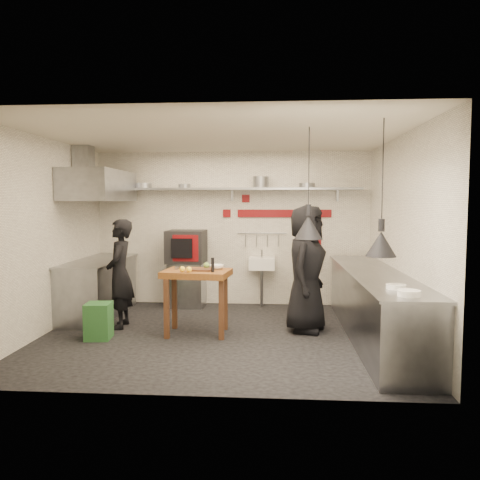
# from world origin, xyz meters

# --- Properties ---
(floor) EXTENTS (5.00, 5.00, 0.00)m
(floor) POSITION_xyz_m (0.00, 0.00, 0.00)
(floor) COLOR black
(floor) RESTS_ON ground
(ceiling) EXTENTS (5.00, 5.00, 0.00)m
(ceiling) POSITION_xyz_m (0.00, 0.00, 2.80)
(ceiling) COLOR silver
(ceiling) RESTS_ON floor
(wall_back) EXTENTS (5.00, 0.04, 2.80)m
(wall_back) POSITION_xyz_m (0.00, 2.10, 1.40)
(wall_back) COLOR white
(wall_back) RESTS_ON floor
(wall_front) EXTENTS (5.00, 0.04, 2.80)m
(wall_front) POSITION_xyz_m (0.00, -2.10, 1.40)
(wall_front) COLOR white
(wall_front) RESTS_ON floor
(wall_left) EXTENTS (0.04, 4.20, 2.80)m
(wall_left) POSITION_xyz_m (-2.50, 0.00, 1.40)
(wall_left) COLOR white
(wall_left) RESTS_ON floor
(wall_right) EXTENTS (0.04, 4.20, 2.80)m
(wall_right) POSITION_xyz_m (2.50, 0.00, 1.40)
(wall_right) COLOR white
(wall_right) RESTS_ON floor
(red_band_horiz) EXTENTS (1.70, 0.02, 0.14)m
(red_band_horiz) POSITION_xyz_m (0.95, 2.08, 1.68)
(red_band_horiz) COLOR maroon
(red_band_horiz) RESTS_ON wall_back
(red_band_vert) EXTENTS (0.14, 0.02, 1.10)m
(red_band_vert) POSITION_xyz_m (1.55, 2.08, 1.20)
(red_band_vert) COLOR maroon
(red_band_vert) RESTS_ON wall_back
(red_tile_a) EXTENTS (0.14, 0.02, 0.14)m
(red_tile_a) POSITION_xyz_m (0.25, 2.08, 1.95)
(red_tile_a) COLOR maroon
(red_tile_a) RESTS_ON wall_back
(red_tile_b) EXTENTS (0.14, 0.02, 0.14)m
(red_tile_b) POSITION_xyz_m (-0.10, 2.08, 1.68)
(red_tile_b) COLOR maroon
(red_tile_b) RESTS_ON wall_back
(back_shelf) EXTENTS (4.60, 0.34, 0.04)m
(back_shelf) POSITION_xyz_m (0.00, 1.92, 2.12)
(back_shelf) COLOR slate
(back_shelf) RESTS_ON wall_back
(shelf_bracket_left) EXTENTS (0.04, 0.06, 0.24)m
(shelf_bracket_left) POSITION_xyz_m (-1.90, 2.07, 2.02)
(shelf_bracket_left) COLOR slate
(shelf_bracket_left) RESTS_ON wall_back
(shelf_bracket_mid) EXTENTS (0.04, 0.06, 0.24)m
(shelf_bracket_mid) POSITION_xyz_m (0.00, 2.07, 2.02)
(shelf_bracket_mid) COLOR slate
(shelf_bracket_mid) RESTS_ON wall_back
(shelf_bracket_right) EXTENTS (0.04, 0.06, 0.24)m
(shelf_bracket_right) POSITION_xyz_m (1.90, 2.07, 2.02)
(shelf_bracket_right) COLOR slate
(shelf_bracket_right) RESTS_ON wall_back
(pan_far_left) EXTENTS (0.41, 0.41, 0.09)m
(pan_far_left) POSITION_xyz_m (-1.61, 1.92, 2.19)
(pan_far_left) COLOR slate
(pan_far_left) RESTS_ON back_shelf
(pan_mid_left) EXTENTS (0.28, 0.28, 0.07)m
(pan_mid_left) POSITION_xyz_m (-0.85, 1.92, 2.18)
(pan_mid_left) COLOR slate
(pan_mid_left) RESTS_ON back_shelf
(stock_pot) EXTENTS (0.32, 0.32, 0.20)m
(stock_pot) POSITION_xyz_m (0.53, 1.92, 2.24)
(stock_pot) COLOR slate
(stock_pot) RESTS_ON back_shelf
(pan_right) EXTENTS (0.30, 0.30, 0.08)m
(pan_right) POSITION_xyz_m (1.34, 1.92, 2.18)
(pan_right) COLOR slate
(pan_right) RESTS_ON back_shelf
(oven_stand) EXTENTS (0.63, 0.58, 0.80)m
(oven_stand) POSITION_xyz_m (-0.80, 1.81, 0.40)
(oven_stand) COLOR slate
(oven_stand) RESTS_ON floor
(combi_oven) EXTENTS (0.68, 0.64, 0.58)m
(combi_oven) POSITION_xyz_m (-0.80, 1.81, 1.09)
(combi_oven) COLOR black
(combi_oven) RESTS_ON oven_stand
(oven_door) EXTENTS (0.45, 0.04, 0.46)m
(oven_door) POSITION_xyz_m (-0.76, 1.50, 1.09)
(oven_door) COLOR maroon
(oven_door) RESTS_ON combi_oven
(oven_glass) EXTENTS (0.37, 0.03, 0.34)m
(oven_glass) POSITION_xyz_m (-0.82, 1.46, 1.09)
(oven_glass) COLOR black
(oven_glass) RESTS_ON oven_door
(hand_sink) EXTENTS (0.46, 0.34, 0.22)m
(hand_sink) POSITION_xyz_m (0.55, 1.92, 0.78)
(hand_sink) COLOR white
(hand_sink) RESTS_ON wall_back
(sink_tap) EXTENTS (0.03, 0.03, 0.14)m
(sink_tap) POSITION_xyz_m (0.55, 1.92, 0.96)
(sink_tap) COLOR slate
(sink_tap) RESTS_ON hand_sink
(sink_drain) EXTENTS (0.06, 0.06, 0.66)m
(sink_drain) POSITION_xyz_m (0.55, 1.88, 0.34)
(sink_drain) COLOR slate
(sink_drain) RESTS_ON floor
(utensil_rail) EXTENTS (0.90, 0.02, 0.02)m
(utensil_rail) POSITION_xyz_m (0.55, 2.06, 1.32)
(utensil_rail) COLOR slate
(utensil_rail) RESTS_ON wall_back
(counter_right) EXTENTS (0.70, 3.80, 0.90)m
(counter_right) POSITION_xyz_m (2.15, 0.00, 0.45)
(counter_right) COLOR slate
(counter_right) RESTS_ON floor
(counter_right_top) EXTENTS (0.76, 3.90, 0.03)m
(counter_right_top) POSITION_xyz_m (2.15, 0.00, 0.92)
(counter_right_top) COLOR slate
(counter_right_top) RESTS_ON counter_right
(plate_stack) EXTENTS (0.26, 0.26, 0.07)m
(plate_stack) POSITION_xyz_m (2.12, -1.69, 0.96)
(plate_stack) COLOR white
(plate_stack) RESTS_ON counter_right_top
(small_bowl_right) EXTENTS (0.22, 0.22, 0.05)m
(small_bowl_right) POSITION_xyz_m (2.10, -1.27, 0.96)
(small_bowl_right) COLOR white
(small_bowl_right) RESTS_ON counter_right_top
(counter_left) EXTENTS (0.70, 1.90, 0.90)m
(counter_left) POSITION_xyz_m (-2.15, 1.05, 0.45)
(counter_left) COLOR slate
(counter_left) RESTS_ON floor
(counter_left_top) EXTENTS (0.76, 2.00, 0.03)m
(counter_left_top) POSITION_xyz_m (-2.15, 1.05, 0.92)
(counter_left_top) COLOR slate
(counter_left_top) RESTS_ON counter_left
(extractor_hood) EXTENTS (0.78, 1.60, 0.50)m
(extractor_hood) POSITION_xyz_m (-2.10, 1.05, 2.15)
(extractor_hood) COLOR slate
(extractor_hood) RESTS_ON ceiling
(hood_duct) EXTENTS (0.28, 0.28, 0.50)m
(hood_duct) POSITION_xyz_m (-2.35, 1.05, 2.55)
(hood_duct) COLOR slate
(hood_duct) RESTS_ON ceiling
(green_bin) EXTENTS (0.36, 0.36, 0.50)m
(green_bin) POSITION_xyz_m (-1.64, -0.29, 0.25)
(green_bin) COLOR #275E2A
(green_bin) RESTS_ON floor
(prep_table) EXTENTS (0.99, 0.75, 0.92)m
(prep_table) POSITION_xyz_m (-0.33, 0.05, 0.46)
(prep_table) COLOR brown
(prep_table) RESTS_ON floor
(cutting_board) EXTENTS (0.32, 0.23, 0.02)m
(cutting_board) POSITION_xyz_m (-0.27, 0.02, 0.93)
(cutting_board) COLOR #4C2B19
(cutting_board) RESTS_ON prep_table
(pepper_mill) EXTENTS (0.06, 0.06, 0.20)m
(pepper_mill) POSITION_xyz_m (-0.08, -0.12, 1.02)
(pepper_mill) COLOR black
(pepper_mill) RESTS_ON prep_table
(lemon_a) EXTENTS (0.10, 0.10, 0.08)m
(lemon_a) POSITION_xyz_m (-0.50, -0.14, 0.96)
(lemon_a) COLOR yellow
(lemon_a) RESTS_ON prep_table
(lemon_b) EXTENTS (0.08, 0.08, 0.08)m
(lemon_b) POSITION_xyz_m (-0.40, -0.15, 0.96)
(lemon_b) COLOR yellow
(lemon_b) RESTS_ON prep_table
(veg_ball) EXTENTS (0.10, 0.10, 0.09)m
(veg_ball) POSITION_xyz_m (-0.21, 0.19, 0.97)
(veg_ball) COLOR olive
(veg_ball) RESTS_ON prep_table
(steel_tray) EXTENTS (0.20, 0.16, 0.03)m
(steel_tray) POSITION_xyz_m (-0.58, 0.15, 0.94)
(steel_tray) COLOR slate
(steel_tray) RESTS_ON prep_table
(bowl) EXTENTS (0.26, 0.26, 0.06)m
(bowl) POSITION_xyz_m (-0.06, 0.18, 0.95)
(bowl) COLOR white
(bowl) RESTS_ON prep_table
(heat_lamp_near) EXTENTS (0.40, 0.40, 1.38)m
(heat_lamp_near) POSITION_xyz_m (1.18, -0.62, 2.11)
(heat_lamp_near) COLOR black
(heat_lamp_near) RESTS_ON ceiling
(heat_lamp_far) EXTENTS (0.44, 0.44, 1.52)m
(heat_lamp_far) POSITION_xyz_m (1.95, -1.17, 2.04)
(heat_lamp_far) COLOR black
(heat_lamp_far) RESTS_ON ceiling
(chef_left) EXTENTS (0.45, 0.63, 1.63)m
(chef_left) POSITION_xyz_m (-1.54, 0.33, 0.82)
(chef_left) COLOR black
(chef_left) RESTS_ON floor
(chef_right) EXTENTS (0.84, 1.04, 1.84)m
(chef_right) POSITION_xyz_m (1.23, 0.32, 0.92)
(chef_right) COLOR black
(chef_right) RESTS_ON floor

